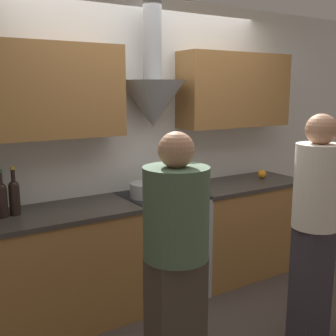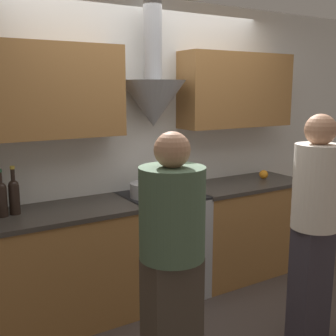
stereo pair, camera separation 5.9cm
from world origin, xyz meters
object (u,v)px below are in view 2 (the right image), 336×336
stove_range (162,244)px  person_foreground_right (314,221)px  wine_bottle_5 (1,197)px  wine_bottle_6 (14,195)px  mixing_bowl (176,189)px  stock_pot (147,190)px  person_foreground_left (172,263)px  orange_fruit (264,174)px

stove_range → person_foreground_right: size_ratio=0.55×
stove_range → wine_bottle_5: bearing=177.8°
wine_bottle_5 → person_foreground_right: (1.81, -1.24, -0.14)m
wine_bottle_6 → mixing_bowl: (1.35, -0.05, -0.11)m
stove_range → stock_pot: 0.54m
person_foreground_left → person_foreground_right: (1.16, -0.00, 0.05)m
mixing_bowl → person_foreground_right: 1.26m
wine_bottle_6 → person_foreground_left: size_ratio=0.22×
stock_pot → person_foreground_left: person_foreground_left is taller
wine_bottle_6 → orange_fruit: size_ratio=4.04×
mixing_bowl → person_foreground_left: 1.44m
stock_pot → person_foreground_right: size_ratio=0.17×
wine_bottle_6 → mixing_bowl: 1.36m
mixing_bowl → person_foreground_right: bearing=-73.0°
stock_pot → person_foreground_right: person_foreground_right is taller
wine_bottle_5 → wine_bottle_6: wine_bottle_6 is taller
stock_pot → mixing_bowl: (0.30, 0.01, -0.03)m
wine_bottle_6 → stock_pot: (1.06, -0.06, -0.08)m
stove_range → stock_pot: stock_pot is taller
mixing_bowl → person_foreground_right: person_foreground_right is taller
wine_bottle_5 → stock_pot: size_ratio=1.24×
stove_range → person_foreground_left: (-0.64, -1.19, 0.41)m
stock_pot → stove_range: bearing=-0.7°
orange_fruit → person_foreground_right: size_ratio=0.05×
stove_range → orange_fruit: 1.31m
stove_range → mixing_bowl: size_ratio=3.33×
wine_bottle_6 → person_foreground_left: bearing=-65.8°
wine_bottle_5 → mixing_bowl: size_ratio=1.25×
wine_bottle_5 → wine_bottle_6: (0.09, 0.02, 0.00)m
stock_pot → mixing_bowl: stock_pot is taller
stove_range → person_foreground_right: 1.38m
stock_pot → wine_bottle_6: bearing=176.6°
stove_range → stock_pot: size_ratio=3.28×
stove_range → person_foreground_left: 1.41m
wine_bottle_5 → person_foreground_left: size_ratio=0.22×
wine_bottle_6 → stock_pot: bearing=-3.4°
stove_range → person_foreground_right: (0.52, -1.19, 0.46)m
mixing_bowl → person_foreground_left: size_ratio=0.17×
wine_bottle_5 → person_foreground_left: 1.41m
stock_pot → person_foreground_right: (0.67, -1.19, -0.06)m
wine_bottle_5 → orange_fruit: (2.51, -0.03, -0.10)m
wine_bottle_5 → orange_fruit: wine_bottle_5 is taller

